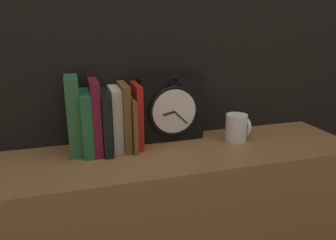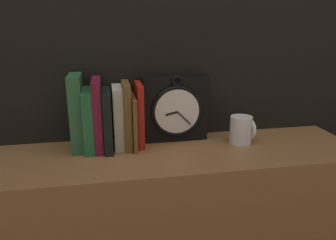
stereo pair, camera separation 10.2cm
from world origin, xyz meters
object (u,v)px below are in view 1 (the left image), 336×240
(book_slot2_maroon, at_px, (95,117))
(book_slot5_brown, at_px, (124,116))
(book_slot1_green, at_px, (86,123))
(book_slot3_black, at_px, (105,122))
(mug, at_px, (237,127))
(clock, at_px, (171,109))
(book_slot6_brown, at_px, (131,123))
(book_slot7_red, at_px, (137,115))
(book_slot0_green, at_px, (74,115))
(book_slot4_cream, at_px, (116,118))

(book_slot2_maroon, bearing_deg, book_slot5_brown, 2.83)
(book_slot1_green, relative_size, book_slot3_black, 1.01)
(book_slot5_brown, relative_size, mug, 2.28)
(clock, height_order, book_slot3_black, clock)
(book_slot6_brown, bearing_deg, book_slot7_red, 32.37)
(book_slot0_green, bearing_deg, book_slot6_brown, -3.60)
(book_slot4_cream, bearing_deg, book_slot0_green, -179.16)
(book_slot1_green, relative_size, book_slot2_maroon, 0.85)
(book_slot3_black, relative_size, book_slot7_red, 0.93)
(book_slot0_green, bearing_deg, book_slot1_green, -14.84)
(book_slot3_black, xyz_separation_m, book_slot4_cream, (0.04, 0.02, 0.00))
(clock, xyz_separation_m, book_slot5_brown, (-0.17, -0.03, -0.00))
(book_slot6_brown, distance_m, book_slot7_red, 0.03)
(mug, bearing_deg, book_slot5_brown, 173.37)
(book_slot0_green, xyz_separation_m, book_slot2_maroon, (0.07, -0.01, -0.01))
(book_slot0_green, xyz_separation_m, book_slot7_red, (0.20, 0.00, -0.02))
(book_slot2_maroon, xyz_separation_m, book_slot3_black, (0.03, -0.00, -0.02))
(book_slot1_green, height_order, mug, book_slot1_green)
(book_slot3_black, height_order, book_slot6_brown, book_slot3_black)
(book_slot5_brown, bearing_deg, book_slot3_black, -171.86)
(book_slot5_brown, bearing_deg, mug, -6.63)
(book_slot0_green, relative_size, mug, 2.59)
(book_slot4_cream, relative_size, book_slot7_red, 0.96)
(book_slot4_cream, height_order, mug, book_slot4_cream)
(book_slot5_brown, height_order, mug, book_slot5_brown)
(book_slot3_black, relative_size, book_slot6_brown, 1.13)
(book_slot5_brown, height_order, book_slot6_brown, book_slot5_brown)
(clock, relative_size, book_slot1_green, 1.19)
(book_slot0_green, xyz_separation_m, book_slot1_green, (0.04, -0.01, -0.02))
(book_slot0_green, distance_m, book_slot4_cream, 0.13)
(book_slot0_green, height_order, book_slot2_maroon, book_slot0_green)
(book_slot2_maroon, relative_size, mug, 2.45)
(book_slot0_green, relative_size, book_slot4_cream, 1.21)
(book_slot6_brown, xyz_separation_m, book_slot7_red, (0.02, 0.01, 0.02))
(book_slot6_brown, bearing_deg, book_slot5_brown, 162.01)
(mug, bearing_deg, book_slot7_red, 171.49)
(clock, height_order, book_slot2_maroon, clock)
(book_slot0_green, distance_m, mug, 0.56)
(clock, xyz_separation_m, book_slot1_green, (-0.29, -0.04, -0.01))
(book_slot1_green, height_order, book_slot5_brown, book_slot5_brown)
(book_slot4_cream, relative_size, mug, 2.14)
(book_slot1_green, height_order, book_slot3_black, book_slot1_green)
(book_slot4_cream, bearing_deg, book_slot7_red, 0.24)
(book_slot0_green, bearing_deg, book_slot4_cream, 0.84)
(book_slot1_green, bearing_deg, book_slot5_brown, 2.34)
(book_slot1_green, distance_m, mug, 0.52)
(clock, relative_size, book_slot0_green, 0.96)
(clock, distance_m, book_slot3_black, 0.24)
(book_slot4_cream, bearing_deg, book_slot2_maroon, -170.43)
(book_slot1_green, distance_m, book_slot7_red, 0.17)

